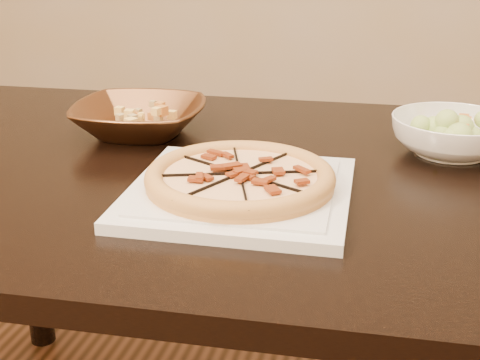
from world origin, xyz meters
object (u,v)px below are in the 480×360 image
(plate, at_px, (240,192))
(salad_bowl, at_px, (452,136))
(pizza, at_px, (240,178))
(dining_table, at_px, (217,213))
(bronze_bowl, at_px, (140,119))

(plate, height_order, salad_bowl, salad_bowl)
(pizza, height_order, salad_bowl, salad_bowl)
(pizza, bearing_deg, dining_table, 120.21)
(bronze_bowl, bearing_deg, pizza, -44.17)
(dining_table, xyz_separation_m, bronze_bowl, (-0.20, 0.13, 0.13))
(plate, xyz_separation_m, salad_bowl, (0.32, 0.30, 0.02))
(plate, bearing_deg, dining_table, 120.21)
(salad_bowl, bearing_deg, pizza, -136.88)
(plate, relative_size, bronze_bowl, 1.37)
(pizza, bearing_deg, plate, -0.98)
(dining_table, height_order, bronze_bowl, bronze_bowl)
(plate, distance_m, pizza, 0.02)
(bronze_bowl, bearing_deg, plate, -44.17)
(dining_table, distance_m, bronze_bowl, 0.27)
(plate, bearing_deg, pizza, 179.02)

